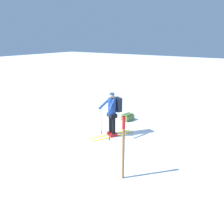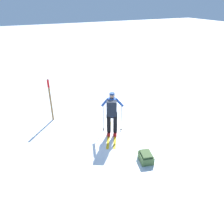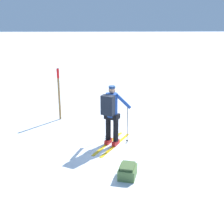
% 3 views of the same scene
% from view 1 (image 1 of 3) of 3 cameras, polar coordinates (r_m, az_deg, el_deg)
% --- Properties ---
extents(ground_plane, '(80.00, 80.00, 0.00)m').
position_cam_1_polar(ground_plane, '(8.72, -3.58, -5.99)').
color(ground_plane, white).
extents(skier, '(1.75, 1.13, 1.72)m').
position_cam_1_polar(skier, '(8.30, 0.24, 0.15)').
color(skier, gold).
rests_on(skier, ground_plane).
extents(dropped_backpack, '(0.58, 0.49, 0.32)m').
position_cam_1_polar(dropped_backpack, '(10.19, 4.15, -1.36)').
color(dropped_backpack, '#4C6B38').
rests_on(dropped_backpack, ground_plane).
extents(trail_marker, '(0.08, 0.08, 1.79)m').
position_cam_1_polar(trail_marker, '(5.73, 2.99, -8.34)').
color(trail_marker, olive).
rests_on(trail_marker, ground_plane).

